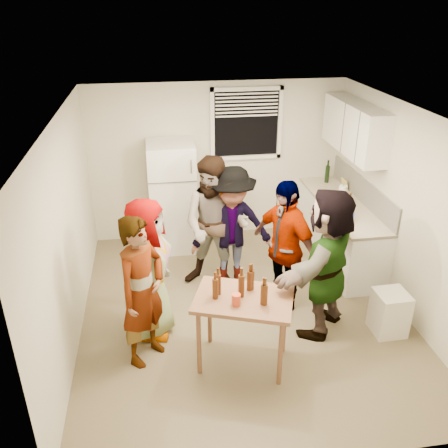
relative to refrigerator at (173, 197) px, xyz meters
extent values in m
cube|color=white|center=(0.00, 0.00, 0.00)|extent=(0.70, 0.70, 1.70)
cube|color=white|center=(2.45, -0.73, -0.42)|extent=(0.60, 2.20, 0.86)
cube|color=beige|center=(2.45, -0.73, 0.03)|extent=(0.64, 2.22, 0.04)
cube|color=#A3A197|center=(2.74, -0.73, 0.23)|extent=(0.03, 2.20, 0.36)
cube|color=white|center=(2.58, -0.53, 1.10)|extent=(0.34, 1.60, 0.70)
cylinder|color=white|center=(2.43, -0.72, 0.05)|extent=(0.12, 0.12, 0.26)
cylinder|color=black|center=(2.50, 0.11, 0.05)|extent=(0.07, 0.07, 0.28)
cylinder|color=#47230C|center=(2.35, -1.17, 0.05)|extent=(0.06, 0.06, 0.24)
cylinder|color=#2136B0|center=(2.30, -1.35, 0.05)|extent=(0.09, 0.09, 0.12)
cube|color=#E0CF52|center=(2.67, -0.22, 0.13)|extent=(0.02, 0.19, 0.16)
cube|color=silver|center=(2.38, -2.55, -0.60)|extent=(0.38, 0.38, 0.54)
cylinder|color=#47230C|center=(0.55, -2.76, -0.01)|extent=(0.07, 0.07, 0.25)
cylinder|color=#C13F22|center=(0.47, -2.90, -0.01)|extent=(0.09, 0.09, 0.12)
imported|color=gray|center=(-0.39, -2.11, -0.85)|extent=(1.87, 1.26, 0.54)
imported|color=#141933|center=(-0.46, -2.54, -0.85)|extent=(1.71, 1.59, 0.41)
imported|color=brown|center=(0.50, -1.22, -0.85)|extent=(1.50, 2.04, 0.70)
imported|color=#404045|center=(0.71, -1.21, -0.85)|extent=(1.15, 1.74, 0.63)
imported|color=black|center=(1.25, -1.84, -0.85)|extent=(2.01, 1.74, 0.42)
imported|color=#EC785A|center=(1.62, -2.34, -0.85)|extent=(2.46, 2.45, 0.53)
camera|label=1|loc=(-0.25, -6.76, 2.80)|focal=38.00mm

